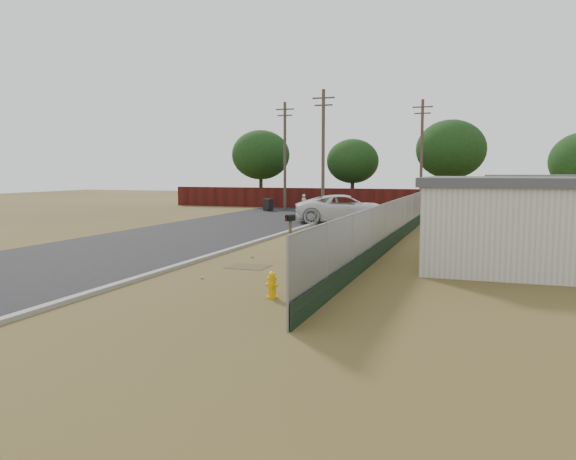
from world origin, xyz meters
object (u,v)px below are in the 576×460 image
at_px(pickup_truck, 346,209).
at_px(trash_bin, 268,205).
at_px(mailbox, 290,220).
at_px(fire_hydrant, 272,285).
at_px(pedestrian, 304,204).

height_order(pickup_truck, trash_bin, pickup_truck).
bearing_deg(mailbox, fire_hydrant, -73.50).
bearing_deg(mailbox, pickup_truck, 90.07).
xyz_separation_m(fire_hydrant, pedestrian, (-8.06, 28.25, 0.41)).
bearing_deg(pedestrian, fire_hydrant, 124.11).
relative_size(mailbox, trash_bin, 1.32).
xyz_separation_m(fire_hydrant, mailbox, (-3.15, 10.63, 0.71)).
height_order(mailbox, pickup_truck, pickup_truck).
distance_m(fire_hydrant, pedestrian, 29.38).
xyz_separation_m(pedestrian, trash_bin, (-3.60, 1.50, -0.23)).
height_order(fire_hydrant, trash_bin, trash_bin).
distance_m(pickup_truck, trash_bin, 11.77).
distance_m(mailbox, pickup_truck, 10.99).
distance_m(fire_hydrant, mailbox, 11.11).
bearing_deg(fire_hydrant, mailbox, 106.50).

